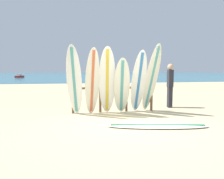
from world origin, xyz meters
TOP-DOWN VIEW (x-y plane):
  - ground_plane at (0.00, 0.00)m, footprint 120.00×120.00m
  - ocean_water at (0.00, 58.00)m, footprint 120.00×80.00m
  - surfboard_rack at (-0.09, 1.87)m, footprint 3.00×0.09m
  - surfboard_leaning_far_left at (-1.48, 1.43)m, footprint 0.64×0.85m
  - surfboard_leaning_left at (-0.89, 1.43)m, footprint 0.56×0.72m
  - surfboard_leaning_center_left at (-0.37, 1.50)m, footprint 0.66×0.90m
  - surfboard_leaning_center at (0.12, 1.43)m, footprint 0.67×0.96m
  - surfboard_leaning_center_right at (0.74, 1.51)m, footprint 0.54×1.02m
  - surfboard_leaning_right at (1.22, 1.54)m, footprint 0.61×1.13m
  - surfboard_lying_on_sand at (0.71, -0.36)m, footprint 2.80×1.08m
  - beachgoer_standing at (2.34, 2.39)m, footprint 0.24×0.30m
  - small_boat_offshore at (-11.79, 37.14)m, footprint 1.34×2.20m

SIDE VIEW (x-z plane):
  - ground_plane at x=0.00m, z-range 0.00..0.00m
  - ocean_water at x=0.00m, z-range 0.00..0.01m
  - surfboard_lying_on_sand at x=0.71m, z-range -0.01..0.08m
  - small_boat_offshore at x=-11.79m, z-range -0.10..0.61m
  - surfboard_rack at x=-0.09m, z-range 0.13..1.17m
  - surfboard_leaning_center at x=0.12m, z-range 0.00..1.93m
  - beachgoer_standing at x=2.34m, z-range 0.09..1.86m
  - surfboard_leaning_center_right at x=0.74m, z-range 0.00..2.20m
  - surfboard_leaning_left at x=-0.89m, z-range 0.00..2.26m
  - surfboard_leaning_center_left at x=-0.37m, z-range 0.00..2.30m
  - surfboard_leaning_far_left at x=-1.48m, z-range 0.00..2.34m
  - surfboard_leaning_right at x=1.22m, z-range 0.00..2.42m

